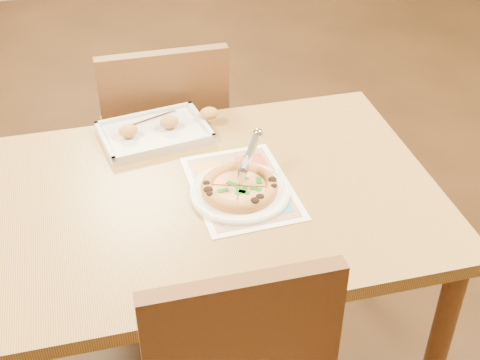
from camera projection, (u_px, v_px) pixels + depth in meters
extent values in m
cube|color=#9F7A3F|center=(196.00, 202.00, 1.79)|extent=(1.30, 0.85, 0.04)
cylinder|color=brown|center=(1.00, 248.00, 2.17)|extent=(0.06, 0.06, 0.68)
cylinder|color=brown|center=(437.00, 351.00, 1.84)|extent=(0.06, 0.06, 0.68)
cylinder|color=brown|center=(341.00, 194.00, 2.41)|extent=(0.06, 0.06, 0.68)
cube|color=brown|center=(243.00, 356.00, 1.41)|extent=(0.42, 0.04, 0.45)
cube|color=brown|center=(162.00, 141.00, 2.49)|extent=(0.42, 0.42, 0.04)
cube|color=brown|center=(166.00, 115.00, 2.20)|extent=(0.42, 0.04, 0.45)
cylinder|color=white|center=(240.00, 193.00, 1.78)|extent=(0.35, 0.35, 0.01)
cylinder|color=#D08C47|center=(239.00, 189.00, 1.77)|extent=(0.20, 0.20, 0.01)
cylinder|color=#F9DD87|center=(239.00, 187.00, 1.77)|extent=(0.17, 0.17, 0.01)
torus|color=#D08C47|center=(239.00, 186.00, 1.77)|extent=(0.21, 0.21, 0.03)
cylinder|color=silver|center=(243.00, 170.00, 1.75)|extent=(0.05, 0.07, 0.08)
cube|color=silver|center=(251.00, 152.00, 1.78)|extent=(0.08, 0.11, 0.06)
cube|color=silver|center=(155.00, 134.00, 2.01)|extent=(0.34, 0.26, 0.02)
cube|color=silver|center=(154.00, 131.00, 2.00)|extent=(0.15, 0.07, 0.00)
ellipsoid|color=#BE7744|center=(128.00, 131.00, 1.97)|extent=(0.06, 0.05, 0.04)
ellipsoid|color=#BE7744|center=(169.00, 122.00, 2.01)|extent=(0.06, 0.05, 0.04)
ellipsoid|color=#BE7744|center=(209.00, 113.00, 2.05)|extent=(0.06, 0.05, 0.04)
cube|color=white|center=(241.00, 187.00, 1.81)|extent=(0.28, 0.38, 0.00)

